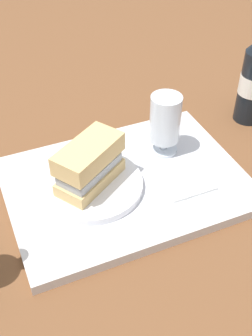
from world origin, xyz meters
TOP-DOWN VIEW (x-y plane):
  - ground_plane at (0.00, 0.00)m, footprint 3.00×3.00m
  - tray at (0.00, 0.00)m, footprint 0.44×0.32m
  - placemat at (0.00, 0.00)m, footprint 0.38×0.27m
  - plate at (-0.07, 0.01)m, footprint 0.19×0.19m
  - sandwich at (-0.06, 0.01)m, footprint 0.14×0.12m
  - beer_glass at (0.10, 0.05)m, footprint 0.06×0.06m
  - napkin_folded at (0.10, -0.06)m, footprint 0.09×0.07m

SIDE VIEW (x-z plane):
  - ground_plane at x=0.00m, z-range 0.00..0.00m
  - tray at x=0.00m, z-range 0.00..0.02m
  - placemat at x=0.00m, z-range 0.02..0.02m
  - napkin_folded at x=0.10m, z-range 0.02..0.03m
  - plate at x=-0.07m, z-range 0.02..0.04m
  - sandwich at x=-0.06m, z-range 0.04..0.12m
  - beer_glass at x=0.10m, z-range 0.03..0.15m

